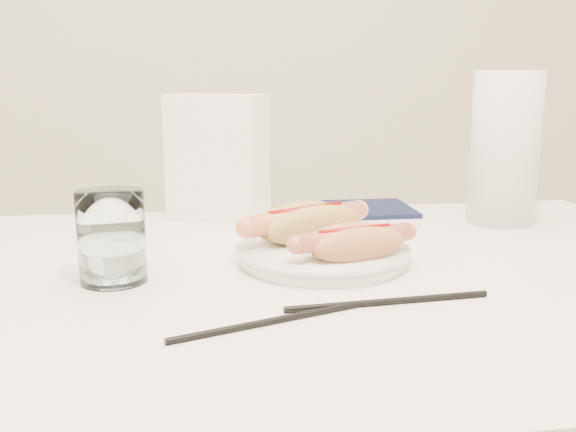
{
  "coord_description": "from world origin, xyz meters",
  "views": [
    {
      "loc": [
        -0.13,
        -0.78,
        0.99
      ],
      "look_at": [
        -0.02,
        0.01,
        0.82
      ],
      "focal_mm": 39.64,
      "sensor_mm": 36.0,
      "label": 1
    }
  ],
  "objects": [
    {
      "name": "hotdog_right",
      "position": [
        0.06,
        -0.02,
        0.79
      ],
      "size": [
        0.16,
        0.1,
        0.04
      ],
      "rotation": [
        0.0,
        0.0,
        0.29
      ],
      "color": "#CD8050",
      "rests_on": "plate"
    },
    {
      "name": "chopstick_near",
      "position": [
        -0.07,
        -0.18,
        0.75
      ],
      "size": [
        0.21,
        0.08,
        0.01
      ],
      "primitive_type": "cylinder",
      "rotation": [
        0.0,
        1.57,
        0.34
      ],
      "color": "black",
      "rests_on": "table"
    },
    {
      "name": "table",
      "position": [
        0.0,
        0.0,
        0.69
      ],
      "size": [
        1.2,
        0.8,
        0.75
      ],
      "color": "white",
      "rests_on": "ground"
    },
    {
      "name": "plate",
      "position": [
        0.03,
        0.03,
        0.76
      ],
      "size": [
        0.24,
        0.24,
        0.02
      ],
      "primitive_type": "cylinder",
      "rotation": [
        0.0,
        0.0,
        -0.06
      ],
      "color": "white",
      "rests_on": "table"
    },
    {
      "name": "navy_napkin",
      "position": [
        0.18,
        0.35,
        0.75
      ],
      "size": [
        0.16,
        0.16,
        0.01
      ],
      "primitive_type": "cube",
      "rotation": [
        0.0,
        0.0,
        -0.01
      ],
      "color": "#111635",
      "rests_on": "table"
    },
    {
      "name": "water_glass",
      "position": [
        -0.24,
        -0.01,
        0.81
      ],
      "size": [
        0.08,
        0.08,
        0.11
      ],
      "primitive_type": "cylinder",
      "color": "white",
      "rests_on": "table"
    },
    {
      "name": "hotdog_left",
      "position": [
        0.01,
        0.08,
        0.79
      ],
      "size": [
        0.19,
        0.14,
        0.05
      ],
      "rotation": [
        0.0,
        0.0,
        0.48
      ],
      "color": "tan",
      "rests_on": "plate"
    },
    {
      "name": "paper_towel_roll",
      "position": [
        0.38,
        0.23,
        0.88
      ],
      "size": [
        0.13,
        0.13,
        0.25
      ],
      "primitive_type": "cylinder",
      "rotation": [
        0.0,
        0.0,
        -0.2
      ],
      "color": "silver",
      "rests_on": "table"
    },
    {
      "name": "napkin_box",
      "position": [
        -0.1,
        0.33,
        0.86
      ],
      "size": [
        0.18,
        0.15,
        0.22
      ],
      "primitive_type": "cube",
      "rotation": [
        0.0,
        0.0,
        -0.44
      ],
      "color": "white",
      "rests_on": "table"
    },
    {
      "name": "chopstick_far",
      "position": [
        0.07,
        -0.14,
        0.75
      ],
      "size": [
        0.23,
        0.03,
        0.01
      ],
      "primitive_type": "cylinder",
      "rotation": [
        0.0,
        1.57,
        0.08
      ],
      "color": "black",
      "rests_on": "table"
    }
  ]
}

